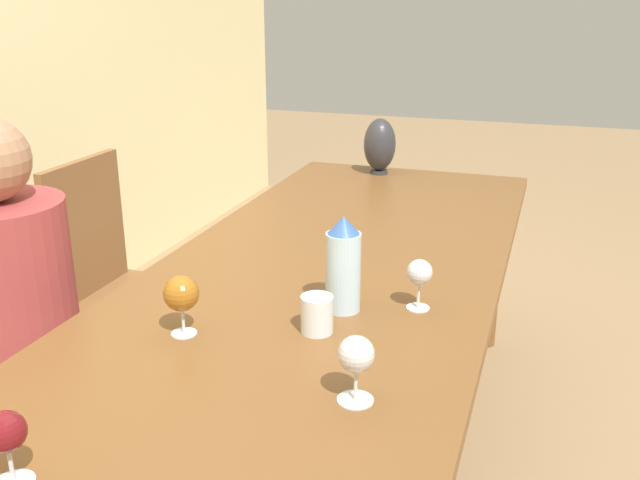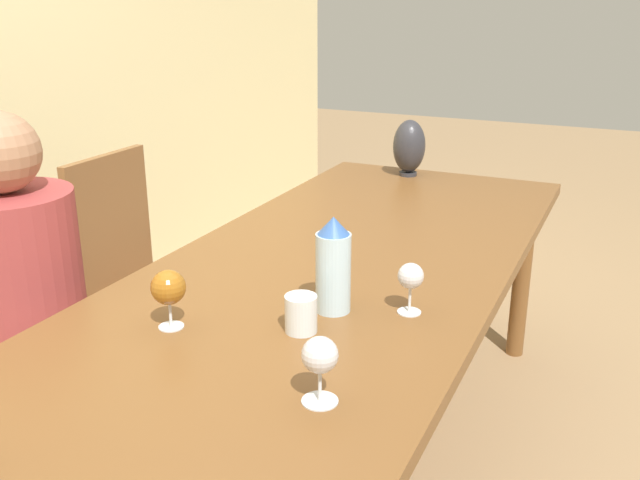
{
  "view_description": "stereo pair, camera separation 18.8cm",
  "coord_description": "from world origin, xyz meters",
  "px_view_note": "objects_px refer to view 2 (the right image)",
  "views": [
    {
      "loc": [
        -1.52,
        -0.57,
        1.44
      ],
      "look_at": [
        0.16,
        0.0,
        0.82
      ],
      "focal_mm": 40.0,
      "sensor_mm": 36.0,
      "label": 1
    },
    {
      "loc": [
        -1.45,
        -0.74,
        1.44
      ],
      "look_at": [
        0.16,
        0.0,
        0.82
      ],
      "focal_mm": 40.0,
      "sensor_mm": 36.0,
      "label": 2
    }
  ],
  "objects_px": {
    "water_tumbler": "(301,314)",
    "chair_far": "(144,277)",
    "water_bottle": "(333,266)",
    "wine_glass_4": "(320,357)",
    "wine_glass_0": "(168,288)",
    "vase": "(409,147)",
    "wine_glass_5": "(411,278)",
    "person_near": "(26,312)",
    "chair_near": "(10,351)"
  },
  "relations": [
    {
      "from": "water_bottle",
      "to": "chair_far",
      "type": "relative_size",
      "value": 0.26
    },
    {
      "from": "water_tumbler",
      "to": "vase",
      "type": "xyz_separation_m",
      "value": [
        1.47,
        0.23,
        0.08
      ]
    },
    {
      "from": "water_tumbler",
      "to": "chair_far",
      "type": "relative_size",
      "value": 0.09
    },
    {
      "from": "water_bottle",
      "to": "vase",
      "type": "height_order",
      "value": "water_bottle"
    },
    {
      "from": "vase",
      "to": "chair_far",
      "type": "bearing_deg",
      "value": 143.7
    },
    {
      "from": "water_tumbler",
      "to": "wine_glass_5",
      "type": "bearing_deg",
      "value": -44.27
    },
    {
      "from": "water_bottle",
      "to": "person_near",
      "type": "xyz_separation_m",
      "value": [
        -0.17,
        0.83,
        -0.21
      ]
    },
    {
      "from": "water_bottle",
      "to": "wine_glass_0",
      "type": "height_order",
      "value": "water_bottle"
    },
    {
      "from": "water_tumbler",
      "to": "vase",
      "type": "relative_size",
      "value": 0.37
    },
    {
      "from": "wine_glass_0",
      "to": "chair_near",
      "type": "relative_size",
      "value": 0.15
    },
    {
      "from": "vase",
      "to": "chair_far",
      "type": "distance_m",
      "value": 1.18
    },
    {
      "from": "water_bottle",
      "to": "chair_near",
      "type": "bearing_deg",
      "value": 100.3
    },
    {
      "from": "wine_glass_4",
      "to": "wine_glass_5",
      "type": "height_order",
      "value": "wine_glass_4"
    },
    {
      "from": "vase",
      "to": "wine_glass_0",
      "type": "distance_m",
      "value": 1.58
    },
    {
      "from": "water_tumbler",
      "to": "wine_glass_5",
      "type": "xyz_separation_m",
      "value": [
        0.19,
        -0.19,
        0.05
      ]
    },
    {
      "from": "chair_far",
      "to": "wine_glass_5",
      "type": "bearing_deg",
      "value": -108.57
    },
    {
      "from": "water_tumbler",
      "to": "wine_glass_0",
      "type": "bearing_deg",
      "value": 110.8
    },
    {
      "from": "chair_near",
      "to": "wine_glass_0",
      "type": "bearing_deg",
      "value": -96.48
    },
    {
      "from": "person_near",
      "to": "water_tumbler",
      "type": "bearing_deg",
      "value": -87.53
    },
    {
      "from": "wine_glass_5",
      "to": "chair_far",
      "type": "bearing_deg",
      "value": 71.43
    },
    {
      "from": "water_bottle",
      "to": "vase",
      "type": "distance_m",
      "value": 1.36
    },
    {
      "from": "wine_glass_5",
      "to": "chair_far",
      "type": "xyz_separation_m",
      "value": [
        0.36,
        1.09,
        -0.32
      ]
    },
    {
      "from": "water_bottle",
      "to": "water_tumbler",
      "type": "bearing_deg",
      "value": 171.27
    },
    {
      "from": "water_bottle",
      "to": "wine_glass_5",
      "type": "bearing_deg",
      "value": -69.54
    },
    {
      "from": "water_tumbler",
      "to": "vase",
      "type": "distance_m",
      "value": 1.49
    },
    {
      "from": "wine_glass_4",
      "to": "chair_near",
      "type": "xyz_separation_m",
      "value": [
        0.21,
        1.06,
        -0.33
      ]
    },
    {
      "from": "chair_near",
      "to": "vase",
      "type": "bearing_deg",
      "value": -23.95
    },
    {
      "from": "wine_glass_0",
      "to": "person_near",
      "type": "height_order",
      "value": "person_near"
    },
    {
      "from": "water_bottle",
      "to": "chair_far",
      "type": "height_order",
      "value": "water_bottle"
    },
    {
      "from": "water_tumbler",
      "to": "wine_glass_5",
      "type": "distance_m",
      "value": 0.28
    },
    {
      "from": "water_bottle",
      "to": "vase",
      "type": "relative_size",
      "value": 1.02
    },
    {
      "from": "water_bottle",
      "to": "wine_glass_4",
      "type": "distance_m",
      "value": 0.4
    },
    {
      "from": "water_tumbler",
      "to": "wine_glass_4",
      "type": "distance_m",
      "value": 0.3
    },
    {
      "from": "chair_near",
      "to": "wine_glass_4",
      "type": "bearing_deg",
      "value": -101.34
    },
    {
      "from": "wine_glass_5",
      "to": "wine_glass_0",
      "type": "bearing_deg",
      "value": 122.73
    },
    {
      "from": "water_bottle",
      "to": "wine_glass_5",
      "type": "height_order",
      "value": "water_bottle"
    },
    {
      "from": "water_tumbler",
      "to": "wine_glass_0",
      "type": "distance_m",
      "value": 0.3
    },
    {
      "from": "water_tumbler",
      "to": "wine_glass_5",
      "type": "height_order",
      "value": "wine_glass_5"
    },
    {
      "from": "water_tumbler",
      "to": "wine_glass_0",
      "type": "xyz_separation_m",
      "value": [
        -0.11,
        0.28,
        0.05
      ]
    },
    {
      "from": "wine_glass_5",
      "to": "person_near",
      "type": "relative_size",
      "value": 0.11
    },
    {
      "from": "wine_glass_4",
      "to": "wine_glass_5",
      "type": "relative_size",
      "value": 1.06
    },
    {
      "from": "wine_glass_0",
      "to": "wine_glass_4",
      "type": "relative_size",
      "value": 1.04
    },
    {
      "from": "person_near",
      "to": "wine_glass_4",
      "type": "bearing_deg",
      "value": -102.31
    },
    {
      "from": "water_tumbler",
      "to": "wine_glass_4",
      "type": "relative_size",
      "value": 0.65
    },
    {
      "from": "water_bottle",
      "to": "water_tumbler",
      "type": "height_order",
      "value": "water_bottle"
    },
    {
      "from": "wine_glass_0",
      "to": "wine_glass_5",
      "type": "relative_size",
      "value": 1.1
    },
    {
      "from": "wine_glass_4",
      "to": "water_tumbler",
      "type": "bearing_deg",
      "value": 32.95
    },
    {
      "from": "wine_glass_0",
      "to": "chair_far",
      "type": "distance_m",
      "value": 0.97
    },
    {
      "from": "person_near",
      "to": "chair_near",
      "type": "bearing_deg",
      "value": 90.0
    },
    {
      "from": "wine_glass_0",
      "to": "chair_far",
      "type": "bearing_deg",
      "value": 42.94
    }
  ]
}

